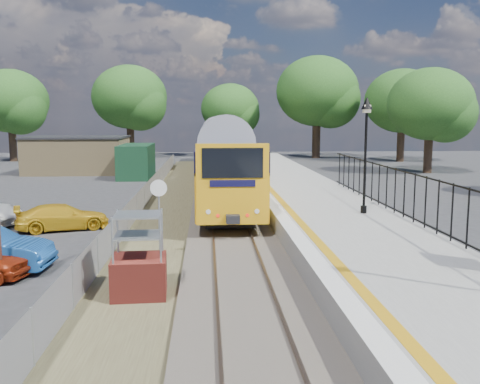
{
  "coord_description": "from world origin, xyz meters",
  "views": [
    {
      "loc": [
        -0.94,
        -14.67,
        4.66
      ],
      "look_at": [
        0.26,
        4.51,
        2.0
      ],
      "focal_mm": 40.0,
      "sensor_mm": 36.0,
      "label": 1
    }
  ],
  "objects": [
    {
      "name": "ground",
      "position": [
        0.0,
        0.0,
        0.0
      ],
      "size": [
        120.0,
        120.0,
        0.0
      ],
      "primitive_type": "plane",
      "color": "#2D2D30",
      "rests_on": "ground"
    },
    {
      "name": "track_bed",
      "position": [
        -0.47,
        9.67,
        0.09
      ],
      "size": [
        5.9,
        80.0,
        0.29
      ],
      "color": "#473F38",
      "rests_on": "ground"
    },
    {
      "name": "platform",
      "position": [
        4.2,
        8.0,
        0.45
      ],
      "size": [
        5.0,
        70.0,
        0.9
      ],
      "primitive_type": "cube",
      "color": "gray",
      "rests_on": "ground"
    },
    {
      "name": "platform_edge",
      "position": [
        2.14,
        8.0,
        0.9
      ],
      "size": [
        0.9,
        70.0,
        0.01
      ],
      "color": "silver",
      "rests_on": "platform"
    },
    {
      "name": "victorian_lamp_north",
      "position": [
        5.3,
        6.0,
        4.3
      ],
      "size": [
        0.44,
        0.44,
        4.6
      ],
      "color": "black",
      "rests_on": "platform"
    },
    {
      "name": "palisade_fence",
      "position": [
        6.55,
        2.24,
        1.84
      ],
      "size": [
        0.12,
        26.0,
        2.0
      ],
      "color": "black",
      "rests_on": "platform"
    },
    {
      "name": "wire_fence",
      "position": [
        -4.2,
        12.0,
        0.6
      ],
      "size": [
        0.06,
        52.0,
        1.2
      ],
      "color": "#999EA3",
      "rests_on": "ground"
    },
    {
      "name": "outbuilding",
      "position": [
        -10.91,
        31.21,
        1.52
      ],
      "size": [
        10.8,
        10.1,
        3.12
      ],
      "color": "tan",
      "rests_on": "ground"
    },
    {
      "name": "tree_line",
      "position": [
        1.4,
        42.0,
        6.61
      ],
      "size": [
        56.8,
        43.8,
        11.88
      ],
      "color": "#332319",
      "rests_on": "ground"
    },
    {
      "name": "train",
      "position": [
        0.0,
        25.25,
        2.34
      ],
      "size": [
        2.82,
        40.83,
        3.51
      ],
      "color": "orange",
      "rests_on": "ground"
    },
    {
      "name": "brick_plinth",
      "position": [
        -2.72,
        -1.01,
        1.08
      ],
      "size": [
        1.47,
        1.47,
        2.25
      ],
      "rotation": [
        0.0,
        0.0,
        0.05
      ],
      "color": "maroon",
      "rests_on": "ground"
    },
    {
      "name": "speed_sign",
      "position": [
        -2.5,
        2.55,
        1.82
      ],
      "size": [
        0.54,
        0.12,
        2.7
      ],
      "rotation": [
        0.0,
        0.0,
        0.08
      ],
      "color": "#999EA3",
      "rests_on": "ground"
    },
    {
      "name": "car_yellow",
      "position": [
        -7.01,
        7.81,
        0.55
      ],
      "size": [
        4.07,
        2.65,
        1.1
      ],
      "primitive_type": "imported",
      "rotation": [
        0.0,
        0.0,
        1.89
      ],
      "color": "gold",
      "rests_on": "ground"
    }
  ]
}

